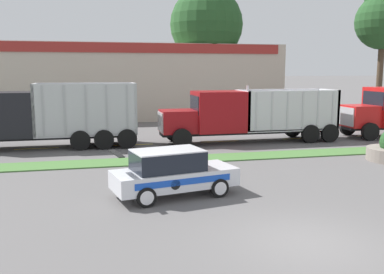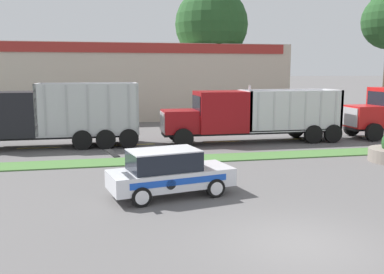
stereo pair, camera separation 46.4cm
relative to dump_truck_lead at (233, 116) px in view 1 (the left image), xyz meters
The scene contains 13 objects.
ground_plane 15.51m from the dump_truck_lead, 101.35° to the right, with size 600.00×600.00×0.00m, color #5B5959.
grass_verge 5.55m from the dump_truck_lead, 124.84° to the right, with size 120.00×1.78×0.06m, color #477538.
centre_line_3 11.61m from the dump_truck_lead, behind, with size 2.40×0.14×0.01m, color yellow.
centre_line_4 6.32m from the dump_truck_lead, behind, with size 2.40×0.14×0.01m, color yellow.
centre_line_5 1.84m from the dump_truck_lead, 142.17° to the left, with size 2.40×0.14×0.01m, color yellow.
centre_line_6 5.02m from the dump_truck_lead, ahead, with size 2.40×0.14×0.01m, color yellow.
centre_line_7 10.26m from the dump_truck_lead, ahead, with size 2.40×0.14×0.01m, color yellow.
dump_truck_lead is the anchor object (origin of this frame).
dump_truck_far_right 11.76m from the dump_truck_lead, behind, with size 10.35×2.67×3.66m.
rally_car 11.75m from the dump_truck_lead, 118.91° to the right, with size 4.57×2.55×1.70m.
store_building_backdrop 18.88m from the dump_truck_lead, 111.28° to the left, with size 31.08×12.10×6.66m.
tree_behind_left 16.22m from the dump_truck_lead, 81.79° to the left, with size 6.66×6.66×13.53m.
tree_behind_centre 20.99m from the dump_truck_lead, 29.38° to the left, with size 4.91×4.91×12.34m.
Camera 1 is at (-5.24, -9.47, 4.38)m, focal length 40.00 mm.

